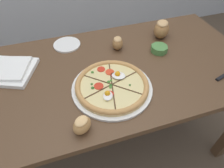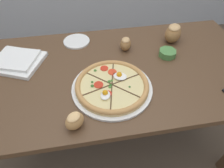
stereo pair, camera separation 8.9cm
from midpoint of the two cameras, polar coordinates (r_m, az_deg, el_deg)
ground_plane at (r=1.60m, az=2.76°, el=-15.85°), size 12.00×12.00×0.00m
dining_table at (r=1.08m, az=3.92°, el=0.38°), size 1.48×0.76×0.73m
pizza at (r=0.90m, az=2.83°, el=-0.62°), size 0.37×0.37×0.05m
ramekin_bowl at (r=1.13m, az=17.77°, el=8.33°), size 0.09×0.09×0.04m
napkin_folded at (r=1.13m, az=-23.62°, el=5.99°), size 0.31×0.29×0.04m
bread_piece_near at (r=1.24m, az=19.12°, el=13.53°), size 0.14×0.14×0.10m
bread_piece_mid at (r=1.13m, az=6.20°, el=11.29°), size 0.08×0.09×0.07m
bread_piece_far at (r=0.77m, az=-7.35°, el=-10.53°), size 0.10×0.09×0.07m
side_saucer at (r=1.21m, az=-7.98°, el=11.90°), size 0.15×0.15×0.01m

